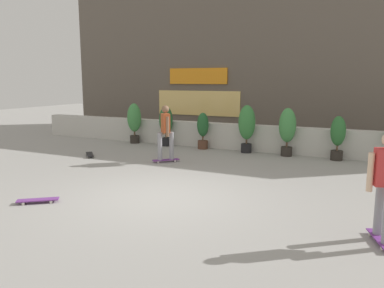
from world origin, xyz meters
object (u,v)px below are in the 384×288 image
(potted_plant_5, at_px, (338,135))
(potted_plant_4, at_px, (287,128))
(potted_plant_2, at_px, (203,129))
(potted_plant_3, at_px, (247,125))
(potted_plant_0, at_px, (134,120))
(skater_foreground, at_px, (166,131))
(skateboard_near_camera, at_px, (90,154))
(potted_plant_1, at_px, (166,123))
(skateboard_aside, at_px, (38,200))

(potted_plant_5, bearing_deg, potted_plant_4, 180.00)
(potted_plant_2, bearing_deg, potted_plant_3, 0.00)
(potted_plant_0, height_order, potted_plant_5, potted_plant_0)
(potted_plant_5, height_order, skater_foreground, skater_foreground)
(potted_plant_3, bearing_deg, skateboard_near_camera, -147.15)
(potted_plant_4, bearing_deg, potted_plant_1, 180.00)
(potted_plant_2, bearing_deg, potted_plant_0, -180.00)
(potted_plant_3, relative_size, skateboard_near_camera, 2.26)
(potted_plant_0, bearing_deg, potted_plant_5, 0.00)
(potted_plant_1, height_order, skateboard_aside, potted_plant_1)
(skater_foreground, distance_m, skateboard_aside, 4.59)
(skateboard_aside, bearing_deg, potted_plant_4, 63.72)
(potted_plant_0, xyz_separation_m, potted_plant_5, (7.41, 0.00, -0.13))
(potted_plant_3, xyz_separation_m, potted_plant_4, (1.35, 0.00, -0.03))
(potted_plant_3, distance_m, skateboard_aside, 7.36)
(potted_plant_4, distance_m, skateboard_aside, 7.85)
(potted_plant_3, xyz_separation_m, potted_plant_5, (2.88, 0.00, -0.17))
(potted_plant_2, xyz_separation_m, potted_plant_5, (4.50, 0.00, 0.06))
(potted_plant_0, height_order, skater_foreground, skater_foreground)
(potted_plant_3, distance_m, potted_plant_5, 2.89)
(potted_plant_1, bearing_deg, potted_plant_0, -180.00)
(potted_plant_2, relative_size, potted_plant_3, 0.80)
(potted_plant_2, distance_m, skater_foreground, 2.52)
(potted_plant_3, relative_size, skater_foreground, 0.95)
(skateboard_near_camera, bearing_deg, potted_plant_4, 26.22)
(potted_plant_2, bearing_deg, potted_plant_5, 0.00)
(skateboard_aside, bearing_deg, potted_plant_3, 73.29)
(potted_plant_2, bearing_deg, skateboard_aside, -93.96)
(potted_plant_0, xyz_separation_m, skateboard_near_camera, (0.17, -2.81, -0.84))
(potted_plant_3, height_order, skater_foreground, skater_foreground)
(potted_plant_0, bearing_deg, potted_plant_1, 0.00)
(potted_plant_0, relative_size, potted_plant_2, 1.19)
(potted_plant_1, xyz_separation_m, potted_plant_2, (1.50, 0.00, -0.14))
(potted_plant_4, distance_m, skater_foreground, 3.95)
(potted_plant_0, distance_m, potted_plant_4, 5.88)
(potted_plant_2, height_order, skateboard_aside, potted_plant_2)
(skateboard_near_camera, bearing_deg, potted_plant_2, 45.77)
(potted_plant_1, distance_m, skater_foreground, 2.88)
(potted_plant_5, bearing_deg, skateboard_aside, -125.47)
(skateboard_aside, bearing_deg, skateboard_near_camera, 118.30)
(skater_foreground, bearing_deg, skateboard_aside, -95.04)
(potted_plant_1, xyz_separation_m, potted_plant_3, (3.12, 0.00, 0.09))
(skater_foreground, bearing_deg, potted_plant_3, 55.79)
(potted_plant_3, height_order, potted_plant_5, potted_plant_3)
(skateboard_aside, bearing_deg, potted_plant_0, 109.09)
(potted_plant_0, height_order, skateboard_near_camera, potted_plant_0)
(potted_plant_4, distance_m, potted_plant_5, 1.54)
(potted_plant_5, distance_m, skateboard_near_camera, 7.80)
(potted_plant_0, distance_m, potted_plant_5, 7.41)
(potted_plant_1, relative_size, potted_plant_2, 1.15)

